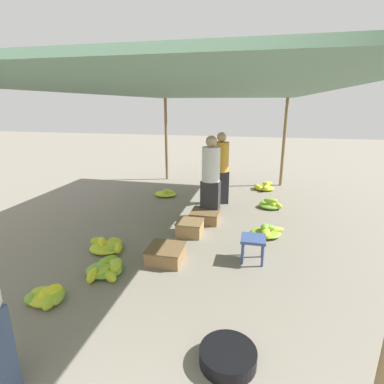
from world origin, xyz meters
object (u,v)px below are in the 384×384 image
Objects in this scene: banana_pile_right_2 at (264,187)px; basin_black at (228,356)px; stool at (253,242)px; crate_far at (190,228)px; crate_near at (166,254)px; banana_pile_left_2 at (166,194)px; shopper_walking_mid at (221,167)px; shopper_walking_far at (211,177)px; crate_mid at (205,216)px; banana_pile_left_3 at (47,296)px; banana_pile_left_0 at (106,269)px; banana_pile_left_1 at (107,246)px; banana_pile_right_1 at (266,232)px; banana_pile_right_0 at (271,205)px.

basin_black is at bearing -93.47° from banana_pile_right_2.
stool is at bearing -92.88° from banana_pile_right_2.
banana_pile_right_2 is at bearing 68.04° from crate_far.
basin_black is 0.99× the size of crate_near.
banana_pile_right_2 is at bearing 24.58° from banana_pile_left_2.
shopper_walking_far is (-0.07, -0.95, 0.01)m from shopper_walking_mid.
crate_mid is (-0.76, 3.16, 0.04)m from basin_black.
banana_pile_left_3 is (-2.07, 0.40, -0.00)m from basin_black.
banana_pile_left_0 is 2.29m from crate_mid.
banana_pile_left_0 is 0.42× the size of shopper_walking_far.
banana_pile_right_1 reaches higher than banana_pile_left_1.
banana_pile_left_3 is at bearing -92.75° from banana_pile_left_1.
crate_near is at bearing 123.91° from basin_black.
stool is at bearing -97.51° from banana_pile_right_0.
banana_pile_left_1 is at bearing 172.19° from crate_near.
banana_pile_right_2 is at bearing 86.53° from basin_black.
stool is at bearing 13.52° from crate_near.
crate_near is at bearing -108.75° from banana_pile_right_2.
shopper_walking_mid reaches higher than banana_pile_left_2.
banana_pile_left_0 is at bearing -85.75° from banana_pile_left_2.
crate_mid is (-1.12, 0.44, 0.03)m from banana_pile_right_1.
shopper_walking_mid is at bearing -10.90° from banana_pile_left_2.
crate_far is (-1.25, -3.11, 0.04)m from banana_pile_right_2.
shopper_walking_far reaches higher than basin_black.
shopper_walking_far is at bearing 52.06° from banana_pile_left_1.
shopper_walking_mid is (0.13, 1.14, 0.71)m from crate_mid.
banana_pile_left_3 reaches higher than banana_pile_left_2.
banana_pile_left_0 is 4.98m from banana_pile_right_2.
banana_pile_left_0 is at bearing -114.49° from crate_mid.
crate_mid is 0.33× the size of shopper_walking_far.
banana_pile_right_1 is at bearing -30.85° from shopper_walking_far.
banana_pile_right_0 is at bearing -85.02° from banana_pile_right_2.
stool is at bearing -103.07° from banana_pile_right_1.
crate_near is (-1.19, -0.29, -0.18)m from stool.
banana_pile_right_1 is at bearing 9.65° from crate_far.
banana_pile_left_3 is at bearing -118.81° from crate_far.
banana_pile_left_1 is (-2.01, 1.68, -0.00)m from basin_black.
shopper_walking_far reaches higher than banana_pile_left_0.
shopper_walking_far reaches higher than crate_mid.
shopper_walking_far reaches higher than banana_pile_right_0.
shopper_walking_mid is 0.95m from shopper_walking_far.
banana_pile_left_0 is (-1.71, 1.08, -0.00)m from basin_black.
banana_pile_right_0 is 2.19m from crate_far.
crate_near reaches higher than basin_black.
banana_pile_left_0 is 1.35× the size of crate_near.
banana_pile_right_0 is 1.41m from banana_pile_right_2.
banana_pile_right_2 is at bearing 65.18° from banana_pile_left_3.
crate_mid is at bearing 64.67° from banana_pile_left_3.
crate_mid is (1.21, -1.40, 0.04)m from banana_pile_left_2.
crate_near is 1.16× the size of crate_far.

